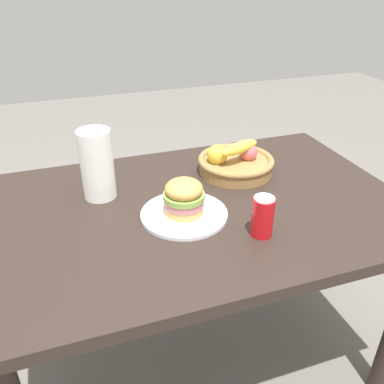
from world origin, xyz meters
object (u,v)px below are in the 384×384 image
(plate, at_px, (184,214))
(soda_can, at_px, (263,216))
(sandwich, at_px, (184,197))
(paper_towel_roll, at_px, (97,165))
(fruit_basket, at_px, (235,162))

(plate, height_order, soda_can, soda_can)
(sandwich, bearing_deg, soda_can, -42.36)
(soda_can, height_order, paper_towel_roll, paper_towel_roll)
(sandwich, distance_m, soda_can, 0.25)
(sandwich, height_order, paper_towel_roll, paper_towel_roll)
(plate, height_order, fruit_basket, fruit_basket)
(sandwich, height_order, fruit_basket, fruit_basket)
(fruit_basket, height_order, paper_towel_roll, paper_towel_roll)
(plate, xyz_separation_m, sandwich, (0.00, 0.00, 0.06))
(fruit_basket, bearing_deg, plate, -140.41)
(fruit_basket, distance_m, paper_towel_roll, 0.52)
(paper_towel_roll, bearing_deg, soda_can, -42.34)
(fruit_basket, bearing_deg, paper_towel_roll, -177.98)
(plate, height_order, paper_towel_roll, paper_towel_roll)
(sandwich, relative_size, fruit_basket, 0.45)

